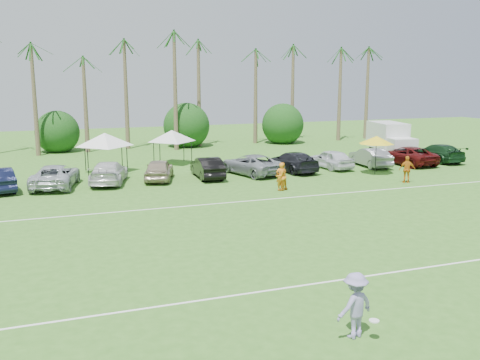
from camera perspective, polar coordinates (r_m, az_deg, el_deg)
name	(u,v)px	position (r m, az deg, el deg)	size (l,w,h in m)	color
ground	(312,314)	(16.18, 7.68, -13.95)	(120.00, 120.00, 0.00)	#366B20
field_lines	(225,237)	(23.08, -1.58, -6.11)	(80.00, 12.10, 0.01)	white
palm_tree_3	(27,38)	(51.06, -21.79, 13.91)	(2.40, 2.40, 11.90)	brown
palm_tree_4	(77,69)	(51.03, -17.01, 11.30)	(2.40, 2.40, 8.90)	brown
palm_tree_5	(122,59)	(51.43, -12.51, 12.48)	(2.40, 2.40, 9.90)	brown
palm_tree_6	(164,50)	(52.16, -8.07, 13.55)	(2.40, 2.40, 10.90)	brown
palm_tree_7	(205,42)	(53.18, -3.74, 14.50)	(2.40, 2.40, 11.90)	brown
palm_tree_8	(253,69)	(54.71, 1.43, 11.72)	(2.40, 2.40, 8.90)	brown
palm_tree_9	(298,61)	(56.74, 6.26, 12.51)	(2.40, 2.40, 9.90)	brown
palm_tree_10	(341,53)	(59.13, 10.75, 13.16)	(2.40, 2.40, 10.90)	brown
palm_tree_11	(374,46)	(61.30, 14.09, 13.74)	(2.40, 2.40, 11.90)	brown
bush_tree_1	(57,132)	(52.19, -18.92, 4.91)	(4.00, 4.00, 4.00)	brown
bush_tree_2	(184,127)	(53.76, -5.99, 5.61)	(4.00, 4.00, 4.00)	brown
bush_tree_3	(276,124)	(57.00, 3.86, 5.95)	(4.00, 4.00, 4.00)	brown
sideline_player_a	(281,177)	(32.30, 4.41, 0.36)	(0.62, 0.41, 1.70)	orange
sideline_player_b	(281,176)	(32.34, 4.42, 0.38)	(0.83, 0.65, 1.71)	orange
sideline_player_c	(407,169)	(36.18, 17.39, 1.08)	(1.03, 0.43, 1.76)	orange
box_truck	(391,139)	(47.36, 15.79, 4.23)	(3.08, 5.92, 2.91)	silver
canopy_tent_left	(105,133)	(39.25, -14.25, 4.89)	(4.11, 4.11, 3.33)	black
canopy_tent_right	(172,130)	(42.17, -7.29, 5.29)	(3.85, 3.85, 3.12)	black
market_umbrella	(377,140)	(38.52, 14.36, 4.16)	(2.44, 2.44, 2.72)	black
frisbee_player	(355,305)	(14.71, 12.17, -12.93)	(1.28, 0.95, 1.78)	#8D84BB
parked_car_2	(55,176)	(35.10, -19.09, 0.41)	(2.37, 5.14, 1.43)	#AFB5BC
parked_car_3	(109,172)	(35.46, -13.83, 0.80)	(2.00, 4.92, 1.43)	silver
parked_car_4	(159,170)	(35.84, -8.63, 1.11)	(1.69, 4.19, 1.43)	gray
parked_car_5	(207,167)	(36.34, -3.50, 1.35)	(1.51, 4.34, 1.43)	black
parked_car_6	(251,164)	(37.56, 1.18, 1.68)	(2.37, 5.14, 1.43)	gray
parked_car_7	(292,162)	(38.94, 5.61, 1.96)	(2.00, 4.92, 1.43)	black
parked_car_8	(331,159)	(40.58, 9.67, 2.23)	(1.69, 4.19, 1.43)	silver
parked_car_9	(370,157)	(42.05, 13.72, 2.37)	(1.51, 4.34, 1.43)	gray
parked_car_10	(407,155)	(43.78, 17.42, 2.51)	(2.37, 5.14, 1.43)	#510D0D
parked_car_11	(438,153)	(46.14, 20.33, 2.74)	(2.00, 4.92, 1.43)	#123417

